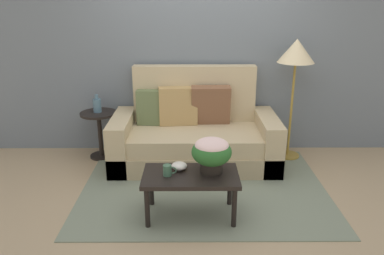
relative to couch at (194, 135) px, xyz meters
name	(u,v)px	position (x,y,z in m)	size (l,w,h in m)	color
ground_plane	(204,192)	(0.10, -0.81, -0.34)	(14.00, 14.00, 0.00)	tan
wall_back	(202,47)	(0.10, 0.49, 1.00)	(6.40, 0.12, 2.70)	slate
area_rug	(204,187)	(0.10, -0.70, -0.34)	(2.57, 1.93, 0.01)	gray
couch	(194,135)	(0.00, 0.00, 0.00)	(1.97, 0.95, 1.14)	tan
coffee_table	(191,180)	(-0.04, -1.25, 0.03)	(0.87, 0.49, 0.43)	black
side_table	(99,126)	(-1.18, 0.14, 0.07)	(0.45, 0.45, 0.59)	black
floor_lamp	(296,57)	(1.20, 0.13, 0.93)	(0.44, 0.44, 1.48)	olive
potted_plant	(212,152)	(0.15, -1.20, 0.28)	(0.36, 0.36, 0.32)	black
coffee_mug	(168,170)	(-0.25, -1.28, 0.14)	(0.12, 0.08, 0.10)	#3D664C
snack_bowl	(179,166)	(-0.15, -1.16, 0.12)	(0.15, 0.15, 0.07)	silver
table_vase	(97,105)	(-1.19, 0.15, 0.34)	(0.10, 0.10, 0.22)	slate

